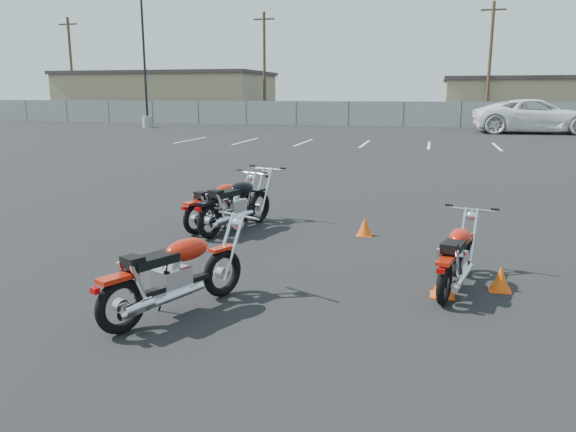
% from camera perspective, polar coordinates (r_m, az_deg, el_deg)
% --- Properties ---
extents(ground, '(120.00, 120.00, 0.00)m').
position_cam_1_polar(ground, '(7.75, -2.55, -5.55)').
color(ground, black).
rests_on(ground, ground).
extents(motorcycle_front_red, '(1.06, 1.88, 0.94)m').
position_cam_1_polar(motorcycle_front_red, '(10.18, -6.86, 1.21)').
color(motorcycle_front_red, black).
rests_on(motorcycle_front_red, ground).
extents(motorcycle_second_black, '(1.07, 2.09, 1.04)m').
position_cam_1_polar(motorcycle_second_black, '(9.93, -5.31, 1.22)').
color(motorcycle_second_black, black).
rests_on(motorcycle_second_black, ground).
extents(motorcycle_third_red, '(1.26, 1.98, 1.00)m').
position_cam_1_polar(motorcycle_third_red, '(6.26, -11.38, -5.81)').
color(motorcycle_third_red, black).
rests_on(motorcycle_third_red, ground).
extents(motorcycle_rear_red, '(0.81, 1.82, 0.89)m').
position_cam_1_polar(motorcycle_rear_red, '(7.23, 16.78, -4.02)').
color(motorcycle_rear_red, black).
rests_on(motorcycle_rear_red, ground).
extents(training_cone_near, '(0.26, 0.26, 0.31)m').
position_cam_1_polar(training_cone_near, '(9.65, 7.77, -1.08)').
color(training_cone_near, '#E8510C').
rests_on(training_cone_near, ground).
extents(training_cone_far, '(0.28, 0.28, 0.34)m').
position_cam_1_polar(training_cone_far, '(7.00, 15.48, -6.52)').
color(training_cone_far, '#E8510C').
rests_on(training_cone_far, ground).
extents(training_cone_extra, '(0.26, 0.26, 0.31)m').
position_cam_1_polar(training_cone_extra, '(7.41, 20.77, -5.96)').
color(training_cone_extra, '#E8510C').
rests_on(training_cone_extra, ground).
extents(light_pole_west, '(0.80, 0.70, 9.56)m').
position_cam_1_polar(light_pole_west, '(41.31, -14.22, 12.09)').
color(light_pole_west, gray).
rests_on(light_pole_west, ground).
extents(chainlink_fence, '(80.06, 0.06, 1.80)m').
position_cam_1_polar(chainlink_fence, '(42.13, 11.65, 10.11)').
color(chainlink_fence, gray).
rests_on(chainlink_fence, ground).
extents(tan_building_west, '(18.40, 10.40, 4.30)m').
position_cam_1_polar(tan_building_west, '(54.68, -12.07, 11.88)').
color(tan_building_west, '#94855F').
rests_on(tan_building_west, ground).
extents(tan_building_east, '(14.40, 9.40, 3.70)m').
position_cam_1_polar(tan_building_east, '(51.65, 23.59, 10.79)').
color(tan_building_east, '#94855F').
rests_on(tan_building_east, ground).
extents(utility_pole_a, '(1.80, 0.24, 9.00)m').
position_cam_1_polar(utility_pole_a, '(56.21, -21.15, 13.92)').
color(utility_pole_a, '#422F1E').
rests_on(utility_pole_a, ground).
extents(utility_pole_b, '(1.80, 0.24, 9.00)m').
position_cam_1_polar(utility_pole_b, '(49.19, -2.42, 15.05)').
color(utility_pole_b, '#422F1E').
rests_on(utility_pole_b, ground).
extents(utility_pole_c, '(1.80, 0.24, 9.00)m').
position_cam_1_polar(utility_pole_c, '(46.26, 19.82, 14.53)').
color(utility_pole_c, '#422F1E').
rests_on(utility_pole_c, ground).
extents(parking_line_stripes, '(15.12, 4.00, 0.01)m').
position_cam_1_polar(parking_line_stripes, '(27.55, 4.65, 7.38)').
color(parking_line_stripes, silver).
rests_on(parking_line_stripes, ground).
extents(white_van, '(3.72, 8.60, 3.22)m').
position_cam_1_polar(white_van, '(37.53, 24.00, 10.15)').
color(white_van, white).
rests_on(white_van, ground).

